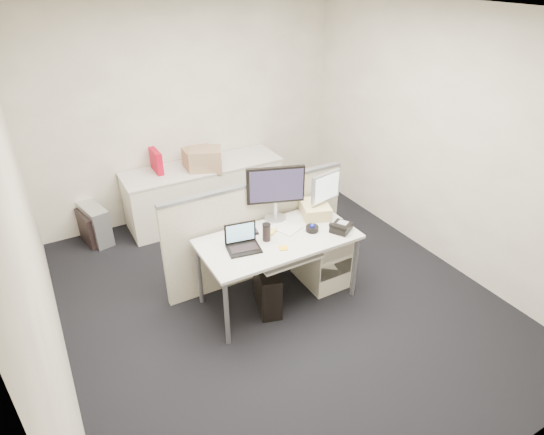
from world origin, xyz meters
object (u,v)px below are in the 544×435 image
desk (278,244)px  laptop (244,239)px  monitor_main (275,194)px  desk_phone (341,227)px

desk → laptop: laptop is taller
monitor_main → desk_phone: 0.72m
desk → laptop: 0.41m
monitor_main → desk: bearing=-96.1°
monitor_main → laptop: size_ratio=1.94×
monitor_main → laptop: 0.65m
laptop → desk_phone: laptop is taller
monitor_main → laptop: bearing=-127.9°
desk → monitor_main: 0.50m
laptop → monitor_main: bearing=42.9°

